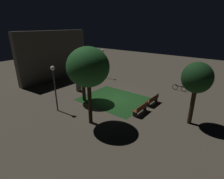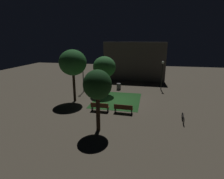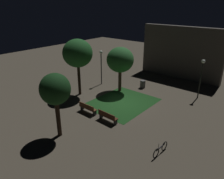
{
  "view_description": "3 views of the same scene",
  "coord_description": "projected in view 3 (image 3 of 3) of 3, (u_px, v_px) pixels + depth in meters",
  "views": [
    {
      "loc": [
        -13.11,
        -9.54,
        7.16
      ],
      "look_at": [
        -0.96,
        -0.25,
        1.4
      ],
      "focal_mm": 27.78,
      "sensor_mm": 36.0,
      "label": 1
    },
    {
      "loc": [
        3.42,
        -19.39,
        6.84
      ],
      "look_at": [
        -0.69,
        0.02,
        1.29
      ],
      "focal_mm": 28.79,
      "sensor_mm": 36.0,
      "label": 2
    },
    {
      "loc": [
        11.34,
        -14.99,
        9.12
      ],
      "look_at": [
        -1.01,
        -0.34,
        1.28
      ],
      "focal_mm": 34.46,
      "sensor_mm": 36.0,
      "label": 3
    }
  ],
  "objects": [
    {
      "name": "lamp_post_near_wall",
      "position": [
        101.0,
        61.0,
        24.7
      ],
      "size": [
        0.36,
        0.36,
        4.02
      ],
      "color": "#333338",
      "rests_on": "ground"
    },
    {
      "name": "building_wall_backdrop",
      "position": [
        181.0,
        53.0,
        26.82
      ],
      "size": [
        10.31,
        0.8,
        6.44
      ],
      "primitive_type": "cube",
      "color": "#4C4742",
      "rests_on": "ground"
    },
    {
      "name": "bicycle",
      "position": [
        160.0,
        149.0,
        13.78
      ],
      "size": [
        0.16,
        1.66,
        0.93
      ],
      "color": "black",
      "rests_on": "ground"
    },
    {
      "name": "lamp_post_path_center",
      "position": [
        202.0,
        72.0,
        20.96
      ],
      "size": [
        0.36,
        0.36,
        4.01
      ],
      "color": "black",
      "rests_on": "ground"
    },
    {
      "name": "bench_near_trees",
      "position": [
        108.0,
        116.0,
        17.48
      ],
      "size": [
        1.82,
        0.54,
        0.88
      ],
      "color": "#422314",
      "rests_on": "ground"
    },
    {
      "name": "trash_bin",
      "position": [
        143.0,
        84.0,
        24.44
      ],
      "size": [
        0.59,
        0.59,
        0.88
      ],
      "primitive_type": "cylinder",
      "color": "#4C4C4C",
      "rests_on": "ground"
    },
    {
      "name": "tree_near_wall",
      "position": [
        78.0,
        54.0,
        21.25
      ],
      "size": [
        2.99,
        2.99,
        5.81
      ],
      "color": "#2D2116",
      "rests_on": "ground"
    },
    {
      "name": "bench_back_row",
      "position": [
        88.0,
        108.0,
        18.88
      ],
      "size": [
        1.81,
        0.51,
        0.88
      ],
      "color": "#512D19",
      "rests_on": "ground"
    },
    {
      "name": "ground_plane",
      "position": [
        122.0,
        103.0,
        20.83
      ],
      "size": [
        60.0,
        60.0,
        0.0
      ],
      "primitive_type": "plane",
      "color": "#4C4438"
    },
    {
      "name": "grass_lawn",
      "position": [
        122.0,
        102.0,
        20.98
      ],
      "size": [
        5.28,
        6.41,
        0.01
      ],
      "primitive_type": "cube",
      "color": "#194219",
      "rests_on": "ground"
    },
    {
      "name": "tree_right_canopy",
      "position": [
        55.0,
        90.0,
        14.51
      ],
      "size": [
        2.12,
        2.12,
        4.77
      ],
      "color": "#2D2116",
      "rests_on": "ground"
    },
    {
      "name": "tree_back_left",
      "position": [
        120.0,
        60.0,
        22.46
      ],
      "size": [
        2.86,
        2.86,
        4.83
      ],
      "color": "#38281C",
      "rests_on": "ground"
    }
  ]
}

